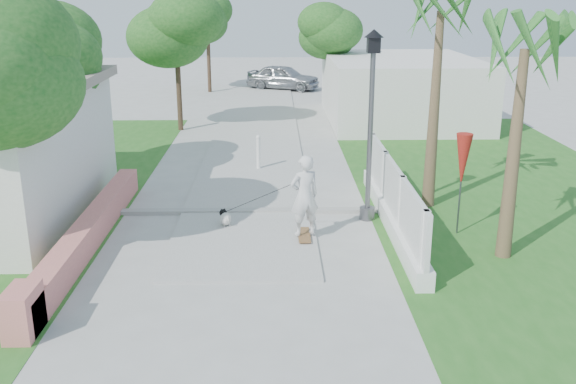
{
  "coord_description": "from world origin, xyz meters",
  "views": [
    {
      "loc": [
        0.69,
        -8.95,
        5.23
      ],
      "look_at": [
        0.98,
        4.21,
        1.1
      ],
      "focal_mm": 40.0,
      "sensor_mm": 36.0,
      "label": 1
    }
  ],
  "objects_px": {
    "patio_umbrella": "(463,161)",
    "dog": "(225,218)",
    "skateboarder": "(270,198)",
    "parked_car": "(283,77)",
    "street_lamp": "(371,119)",
    "bollard": "(258,151)"
  },
  "relations": [
    {
      "from": "dog",
      "to": "parked_car",
      "type": "bearing_deg",
      "value": 65.71
    },
    {
      "from": "dog",
      "to": "parked_car",
      "type": "distance_m",
      "value": 21.83
    },
    {
      "from": "bollard",
      "to": "skateboarder",
      "type": "relative_size",
      "value": 0.5
    },
    {
      "from": "patio_umbrella",
      "to": "skateboarder",
      "type": "height_order",
      "value": "patio_umbrella"
    },
    {
      "from": "bollard",
      "to": "parked_car",
      "type": "height_order",
      "value": "parked_car"
    },
    {
      "from": "dog",
      "to": "patio_umbrella",
      "type": "bearing_deg",
      "value": -25.94
    },
    {
      "from": "bollard",
      "to": "patio_umbrella",
      "type": "bearing_deg",
      "value": -50.09
    },
    {
      "from": "street_lamp",
      "to": "dog",
      "type": "bearing_deg",
      "value": -172.45
    },
    {
      "from": "skateboarder",
      "to": "dog",
      "type": "bearing_deg",
      "value": -43.59
    },
    {
      "from": "skateboarder",
      "to": "dog",
      "type": "relative_size",
      "value": 3.87
    },
    {
      "from": "bollard",
      "to": "patio_umbrella",
      "type": "height_order",
      "value": "patio_umbrella"
    },
    {
      "from": "patio_umbrella",
      "to": "skateboarder",
      "type": "relative_size",
      "value": 1.06
    },
    {
      "from": "street_lamp",
      "to": "patio_umbrella",
      "type": "height_order",
      "value": "street_lamp"
    },
    {
      "from": "street_lamp",
      "to": "parked_car",
      "type": "distance_m",
      "value": 21.46
    },
    {
      "from": "skateboarder",
      "to": "parked_car",
      "type": "bearing_deg",
      "value": -112.49
    },
    {
      "from": "patio_umbrella",
      "to": "dog",
      "type": "bearing_deg",
      "value": 173.98
    },
    {
      "from": "patio_umbrella",
      "to": "skateboarder",
      "type": "distance_m",
      "value": 4.3
    },
    {
      "from": "street_lamp",
      "to": "patio_umbrella",
      "type": "xyz_separation_m",
      "value": [
        1.9,
        -1.0,
        -0.74
      ]
    },
    {
      "from": "bollard",
      "to": "parked_car",
      "type": "bearing_deg",
      "value": 86.6
    },
    {
      "from": "bollard",
      "to": "skateboarder",
      "type": "bearing_deg",
      "value": -85.9
    },
    {
      "from": "street_lamp",
      "to": "bollard",
      "type": "relative_size",
      "value": 4.07
    },
    {
      "from": "street_lamp",
      "to": "skateboarder",
      "type": "bearing_deg",
      "value": -159.1
    }
  ]
}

